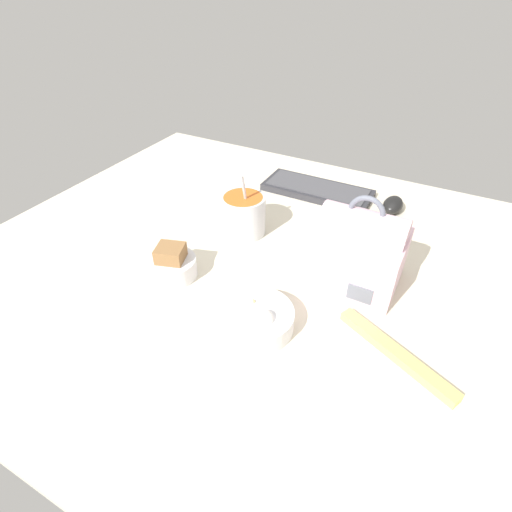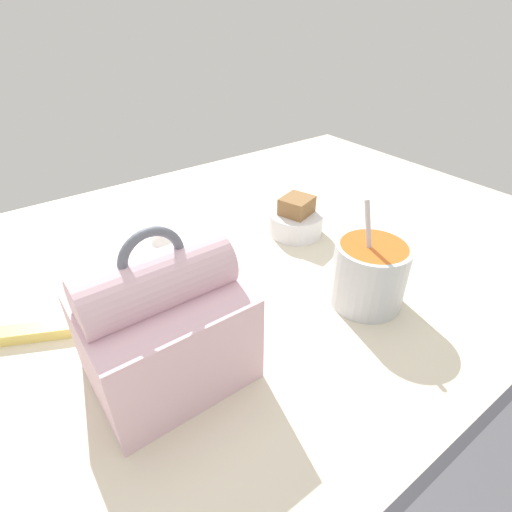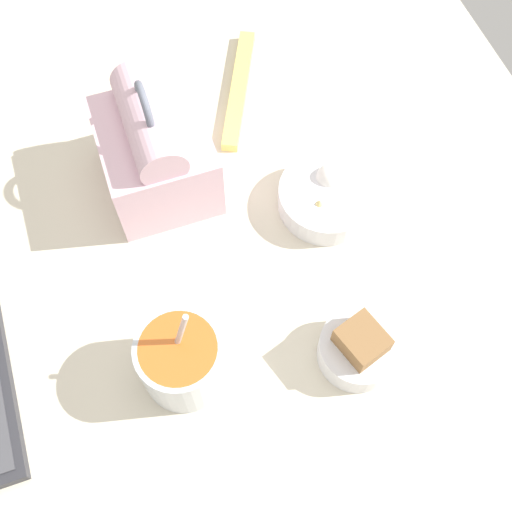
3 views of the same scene
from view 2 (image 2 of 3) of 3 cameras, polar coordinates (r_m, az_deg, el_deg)
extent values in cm
cube|color=beige|center=(59.05, -0.65, -8.11)|extent=(140.00, 110.00, 2.00)
cube|color=beige|center=(47.03, -12.81, -11.04)|extent=(17.00, 14.45, 11.64)
cylinder|color=beige|center=(42.19, -14.07, -3.64)|extent=(16.15, 6.40, 6.40)
cube|color=slate|center=(53.47, -18.78, -9.60)|extent=(4.76, 0.30, 3.49)
torus|color=slate|center=(40.58, -14.61, -0.38)|extent=(6.95, 1.00, 6.95)
cylinder|color=silver|center=(58.94, 15.82, -2.52)|extent=(10.48, 10.48, 9.57)
cylinder|color=orange|center=(56.53, 16.50, 1.17)|extent=(9.22, 9.22, 0.60)
cylinder|color=silver|center=(55.56, 15.80, 2.31)|extent=(0.70, 3.34, 10.85)
cylinder|color=silver|center=(75.57, 5.69, 4.70)|extent=(10.02, 10.02, 4.17)
cube|color=olive|center=(74.50, 5.78, 6.25)|extent=(6.79, 6.47, 5.84)
cylinder|color=silver|center=(68.49, -11.18, 0.76)|extent=(13.68, 13.68, 3.85)
ellipsoid|color=white|center=(67.82, -13.26, 1.73)|extent=(3.72, 3.72, 4.38)
cone|color=#F4DB84|center=(67.05, -9.25, 1.28)|extent=(6.18, 6.18, 3.27)
sphere|color=black|center=(71.52, -13.01, 2.25)|extent=(1.64, 1.64, 1.64)
sphere|color=black|center=(70.70, -13.15, 1.84)|extent=(1.64, 1.64, 1.64)
cube|color=#EFD666|center=(61.05, -29.26, -9.49)|extent=(21.91, 12.13, 1.60)
camera|label=1|loc=(0.99, -45.99, 34.94)|focal=28.00mm
camera|label=3|loc=(0.82, 51.30, 56.21)|focal=45.00mm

